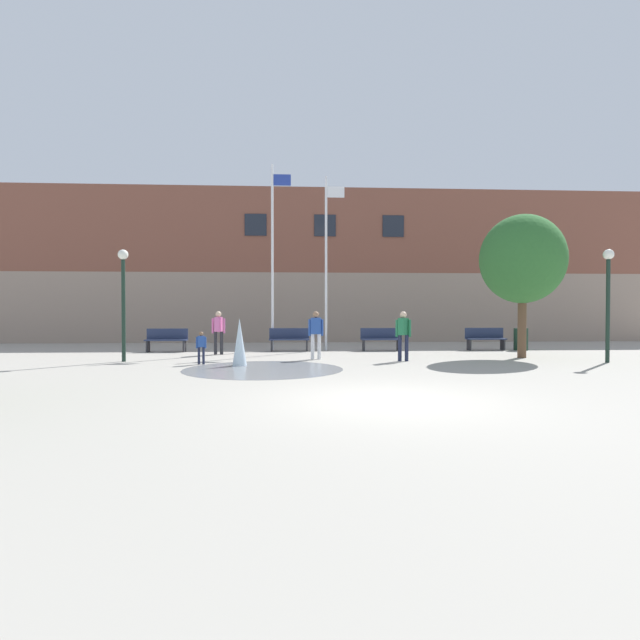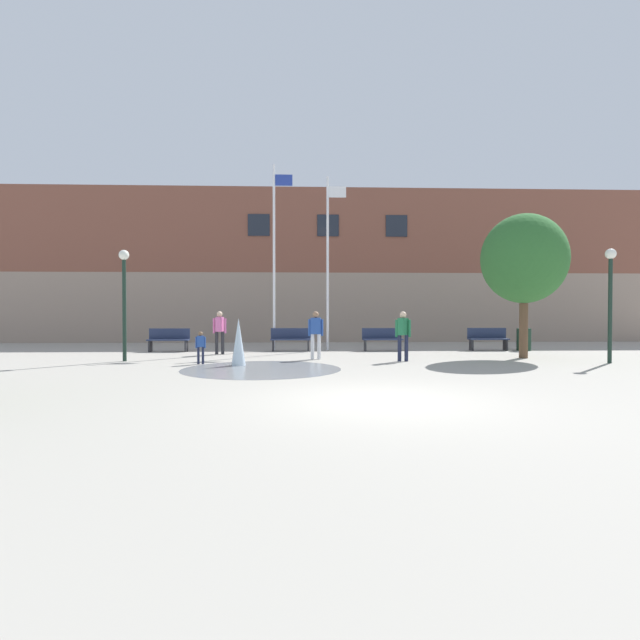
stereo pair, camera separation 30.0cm
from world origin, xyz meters
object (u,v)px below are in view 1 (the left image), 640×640
lamp_post_left_lane (123,288)px  adult_near_bench (403,332)px  lamp_post_right_lane (608,288)px  street_tree_near_building (522,259)px  park_bench_near_trashcan (485,338)px  child_running (201,345)px  park_bench_far_left (167,340)px  flagpole_left (273,252)px  trash_can (521,339)px  teen_by_trashcan (218,329)px  adult_in_red (316,331)px  park_bench_under_left_flagpole (289,339)px  park_bench_center (381,339)px  flagpole_right (327,258)px

lamp_post_left_lane → adult_near_bench: bearing=-2.5°
lamp_post_right_lane → street_tree_near_building: 2.77m
park_bench_near_trashcan → child_running: 11.62m
park_bench_far_left → flagpole_left: flagpole_left is taller
lamp_post_left_lane → trash_can: bearing=14.1°
park_bench_far_left → adult_near_bench: bearing=-25.9°
flagpole_left → lamp_post_right_lane: bearing=-27.1°
adult_near_bench → street_tree_near_building: 5.04m
trash_can → street_tree_near_building: (-1.45, -3.14, 2.92)m
child_running → teen_by_trashcan: (0.03, 3.39, 0.35)m
adult_in_red → flagpole_left: (-1.55, 3.81, 3.07)m
park_bench_under_left_flagpole → adult_in_red: adult_in_red is taller
adult_in_red → flagpole_left: size_ratio=0.21×
adult_in_red → lamp_post_right_lane: (9.00, -1.58, 1.40)m
park_bench_far_left → lamp_post_left_lane: (-0.42, -3.72, 1.87)m
lamp_post_right_lane → child_running: bearing=179.0°
teen_by_trashcan → lamp_post_right_lane: (12.49, -3.61, 1.40)m
lamp_post_left_lane → park_bench_center: bearing=22.9°
lamp_post_left_lane → park_bench_under_left_flagpole: bearing=36.3°
flagpole_left → lamp_post_left_lane: 6.44m
adult_in_red → adult_near_bench: 2.87m
adult_in_red → lamp_post_right_lane: 9.24m
park_bench_far_left → adult_in_red: bearing=-30.1°
lamp_post_right_lane → adult_in_red: bearing=170.0°
street_tree_near_building → teen_by_trashcan: bearing=169.8°
child_running → lamp_post_right_lane: bearing=-13.4°
flagpole_left → trash_can: (10.07, -0.54, -3.56)m
adult_in_red → child_running: adult_in_red is taller
park_bench_center → child_running: bearing=-143.2°
street_tree_near_building → adult_in_red: bearing=-179.0°
teen_by_trashcan → lamp_post_right_lane: 13.08m
park_bench_center → teen_by_trashcan: 6.42m
child_running → teen_by_trashcan: teen_by_trashcan is taller
teen_by_trashcan → flagpole_left: 4.05m
flagpole_left → lamp_post_right_lane: 11.96m
teen_by_trashcan → adult_near_bench: bearing=77.2°
child_running → trash_can: child_running is taller
lamp_post_right_lane → street_tree_near_building: street_tree_near_building is taller
park_bench_near_trashcan → teen_by_trashcan: (-10.59, -1.36, 0.45)m
adult_in_red → child_running: bearing=27.8°
park_bench_far_left → teen_by_trashcan: 2.58m
park_bench_under_left_flagpole → lamp_post_right_lane: (9.90, -5.00, 1.85)m
flagpole_left → flagpole_right: 2.19m
park_bench_near_trashcan → adult_near_bench: (-4.34, -4.18, 0.45)m
park_bench_center → adult_near_bench: size_ratio=1.01×
park_bench_under_left_flagpole → lamp_post_right_lane: size_ratio=0.45×
adult_in_red → teen_by_trashcan: size_ratio=1.00×
teen_by_trashcan → lamp_post_left_lane: (-2.62, -2.44, 1.41)m
park_bench_near_trashcan → park_bench_under_left_flagpole: bearing=179.7°
park_bench_far_left → lamp_post_left_lane: lamp_post_left_lane is taller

